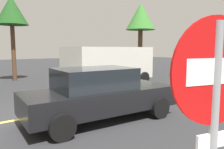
% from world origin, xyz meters
% --- Properties ---
extents(ground_plane, '(80.00, 80.00, 0.00)m').
position_xyz_m(ground_plane, '(0.00, 0.00, 0.00)').
color(ground_plane, '#2D2D30').
extents(lane_marking_centre, '(28.00, 0.16, 0.01)m').
position_xyz_m(lane_marking_centre, '(3.00, 0.00, 0.01)').
color(lane_marking_centre, '#E0D14C').
extents(stop_sign, '(0.74, 0.20, 2.34)m').
position_xyz_m(stop_sign, '(-0.71, -5.99, 1.60)').
color(stop_sign, gray).
rests_on(stop_sign, ground_plane).
extents(white_van, '(5.40, 2.76, 2.20)m').
position_xyz_m(white_van, '(4.95, 3.25, 1.27)').
color(white_van, silver).
rests_on(white_van, ground_plane).
extents(car_black_near_curb, '(4.63, 2.14, 1.56)m').
position_xyz_m(car_black_near_curb, '(1.28, -1.40, 0.79)').
color(car_black_near_curb, black).
rests_on(car_black_near_curb, ground_plane).
extents(tree_left_verge, '(2.46, 2.46, 5.89)m').
position_xyz_m(tree_left_verge, '(10.86, 7.08, 4.68)').
color(tree_left_verge, '#513823').
rests_on(tree_left_verge, ground_plane).
extents(tree_centre_verge, '(2.06, 2.06, 5.48)m').
position_xyz_m(tree_centre_verge, '(1.12, 8.76, 4.48)').
color(tree_centre_verge, '#513823').
rests_on(tree_centre_verge, ground_plane).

